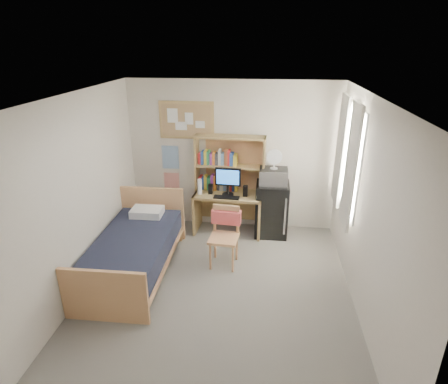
# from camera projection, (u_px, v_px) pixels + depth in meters

# --- Properties ---
(floor) EXTENTS (3.60, 4.20, 0.02)m
(floor) POSITION_uv_depth(u_px,v_px,m) (217.00, 294.00, 5.07)
(floor) COLOR slate
(floor) RESTS_ON ground
(ceiling) EXTENTS (3.60, 4.20, 0.02)m
(ceiling) POSITION_uv_depth(u_px,v_px,m) (215.00, 97.00, 4.08)
(ceiling) COLOR white
(ceiling) RESTS_ON wall_back
(wall_back) EXTENTS (3.60, 0.04, 2.60)m
(wall_back) POSITION_uv_depth(u_px,v_px,m) (232.00, 156.00, 6.51)
(wall_back) COLOR silver
(wall_back) RESTS_ON floor
(wall_front) EXTENTS (3.60, 0.04, 2.60)m
(wall_front) POSITION_uv_depth(u_px,v_px,m) (176.00, 327.00, 2.64)
(wall_front) COLOR silver
(wall_front) RESTS_ON floor
(wall_left) EXTENTS (0.04, 4.20, 2.60)m
(wall_left) POSITION_uv_depth(u_px,v_px,m) (76.00, 199.00, 4.76)
(wall_left) COLOR silver
(wall_left) RESTS_ON floor
(wall_right) EXTENTS (0.04, 4.20, 2.60)m
(wall_right) POSITION_uv_depth(u_px,v_px,m) (368.00, 213.00, 4.38)
(wall_right) COLOR silver
(wall_right) RESTS_ON floor
(window_unit) EXTENTS (0.10, 1.40, 1.70)m
(window_unit) POSITION_uv_depth(u_px,v_px,m) (347.00, 158.00, 5.38)
(window_unit) COLOR white
(window_unit) RESTS_ON wall_right
(curtain_left) EXTENTS (0.04, 0.55, 1.70)m
(curtain_left) POSITION_uv_depth(u_px,v_px,m) (351.00, 167.00, 5.02)
(curtain_left) COLOR beige
(curtain_left) RESTS_ON wall_right
(curtain_right) EXTENTS (0.04, 0.55, 1.70)m
(curtain_right) POSITION_uv_depth(u_px,v_px,m) (340.00, 151.00, 5.75)
(curtain_right) COLOR beige
(curtain_right) RESTS_ON wall_right
(bulletin_board) EXTENTS (0.94, 0.03, 0.64)m
(bulletin_board) POSITION_uv_depth(u_px,v_px,m) (187.00, 120.00, 6.34)
(bulletin_board) COLOR tan
(bulletin_board) RESTS_ON wall_back
(poster_wave) EXTENTS (0.30, 0.01, 0.42)m
(poster_wave) POSITION_uv_depth(u_px,v_px,m) (170.00, 157.00, 6.63)
(poster_wave) COLOR #2963A4
(poster_wave) RESTS_ON wall_back
(poster_japan) EXTENTS (0.28, 0.01, 0.36)m
(poster_japan) POSITION_uv_depth(u_px,v_px,m) (172.00, 182.00, 6.81)
(poster_japan) COLOR red
(poster_japan) RESTS_ON wall_back
(desk) EXTENTS (1.20, 0.65, 0.73)m
(desk) POSITION_uv_depth(u_px,v_px,m) (228.00, 213.00, 6.58)
(desk) COLOR tan
(desk) RESTS_ON floor
(desk_chair) EXTENTS (0.50, 0.50, 0.92)m
(desk_chair) POSITION_uv_depth(u_px,v_px,m) (224.00, 238.00, 5.55)
(desk_chair) COLOR tan
(desk_chair) RESTS_ON floor
(mini_fridge) EXTENTS (0.56, 0.56, 0.94)m
(mini_fridge) POSITION_uv_depth(u_px,v_px,m) (272.00, 209.00, 6.47)
(mini_fridge) COLOR black
(mini_fridge) RESTS_ON floor
(bed) EXTENTS (1.05, 2.06, 0.57)m
(bed) POSITION_uv_depth(u_px,v_px,m) (134.00, 255.00, 5.43)
(bed) COLOR black
(bed) RESTS_ON floor
(hutch) EXTENTS (1.21, 0.37, 0.97)m
(hutch) POSITION_uv_depth(u_px,v_px,m) (230.00, 164.00, 6.39)
(hutch) COLOR tan
(hutch) RESTS_ON desk
(monitor) EXTENTS (0.44, 0.06, 0.46)m
(monitor) POSITION_uv_depth(u_px,v_px,m) (228.00, 182.00, 6.30)
(monitor) COLOR black
(monitor) RESTS_ON desk
(keyboard) EXTENTS (0.44, 0.16, 0.02)m
(keyboard) POSITION_uv_depth(u_px,v_px,m) (226.00, 197.00, 6.25)
(keyboard) COLOR black
(keyboard) RESTS_ON desk
(speaker_left) EXTENTS (0.07, 0.07, 0.17)m
(speaker_left) POSITION_uv_depth(u_px,v_px,m) (211.00, 189.00, 6.40)
(speaker_left) COLOR black
(speaker_left) RESTS_ON desk
(speaker_right) EXTENTS (0.08, 0.08, 0.19)m
(speaker_right) POSITION_uv_depth(u_px,v_px,m) (245.00, 191.00, 6.30)
(speaker_right) COLOR black
(speaker_right) RESTS_ON desk
(water_bottle) EXTENTS (0.08, 0.08, 0.26)m
(water_bottle) POSITION_uv_depth(u_px,v_px,m) (200.00, 187.00, 6.37)
(water_bottle) COLOR white
(water_bottle) RESTS_ON desk
(hoodie) EXTENTS (0.45, 0.17, 0.21)m
(hoodie) POSITION_uv_depth(u_px,v_px,m) (226.00, 217.00, 5.63)
(hoodie) COLOR #F9615E
(hoodie) RESTS_ON desk_chair
(microwave) EXTENTS (0.47, 0.36, 0.27)m
(microwave) POSITION_uv_depth(u_px,v_px,m) (273.00, 176.00, 6.23)
(microwave) COLOR #B9B9BD
(microwave) RESTS_ON mini_fridge
(desk_fan) EXTENTS (0.25, 0.25, 0.31)m
(desk_fan) POSITION_uv_depth(u_px,v_px,m) (274.00, 160.00, 6.12)
(desk_fan) COLOR white
(desk_fan) RESTS_ON microwave
(pillow) EXTENTS (0.49, 0.35, 0.12)m
(pillow) POSITION_uv_depth(u_px,v_px,m) (147.00, 212.00, 5.99)
(pillow) COLOR white
(pillow) RESTS_ON bed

